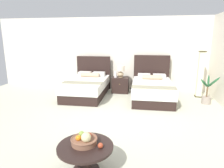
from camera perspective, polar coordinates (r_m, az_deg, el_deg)
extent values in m
cube|color=beige|center=(4.64, -1.24, -10.58)|extent=(9.67, 9.69, 0.02)
cube|color=silver|center=(7.27, 3.29, 8.79)|extent=(9.67, 0.12, 2.60)
cube|color=black|center=(6.47, -7.44, -2.31)|extent=(1.20, 1.99, 0.28)
cube|color=silver|center=(6.40, -7.51, 0.03)|extent=(1.24, 2.03, 0.26)
cube|color=black|center=(7.32, -5.36, 3.33)|extent=(1.24, 0.08, 1.21)
cube|color=silver|center=(7.11, -7.93, 3.01)|extent=(0.42, 0.31, 0.14)
cube|color=white|center=(6.98, -3.89, 2.92)|extent=(0.42, 0.31, 0.14)
cylinder|color=tan|center=(6.82, -6.44, 2.65)|extent=(0.64, 0.16, 0.15)
cube|color=gray|center=(5.96, -8.70, 0.37)|extent=(1.23, 0.37, 0.01)
cube|color=black|center=(6.20, 11.55, -3.23)|extent=(1.19, 1.98, 0.26)
cube|color=silver|center=(6.13, 11.67, -0.85)|extent=(1.23, 2.02, 0.27)
cube|color=black|center=(7.07, 11.38, 3.05)|extent=(1.23, 0.08, 1.28)
cube|color=silver|center=(6.78, 9.33, 2.38)|extent=(0.42, 0.31, 0.14)
cube|color=silver|center=(6.81, 13.60, 2.22)|extent=(0.42, 0.31, 0.14)
cylinder|color=tan|center=(6.56, 11.56, 1.95)|extent=(0.64, 0.16, 0.15)
cube|color=gray|center=(5.49, 12.04, -0.99)|extent=(1.22, 0.39, 0.01)
cube|color=black|center=(6.83, 2.47, -0.28)|extent=(0.56, 0.44, 0.53)
sphere|color=tan|center=(6.58, 2.22, -0.07)|extent=(0.02, 0.02, 0.02)
cylinder|color=tan|center=(6.79, 2.51, 2.03)|extent=(0.15, 0.15, 0.02)
ellipsoid|color=tan|center=(6.77, 2.52, 2.84)|extent=(0.22, 0.22, 0.18)
cylinder|color=#99844C|center=(6.75, 2.53, 3.74)|extent=(0.02, 0.02, 0.04)
cylinder|color=beige|center=(6.73, 2.54, 4.60)|extent=(0.27, 0.27, 0.16)
cylinder|color=silver|center=(6.73, 1.04, 2.73)|extent=(0.09, 0.09, 0.20)
torus|color=silver|center=(6.71, 1.04, 3.62)|extent=(0.09, 0.09, 0.01)
cylinder|color=black|center=(3.00, -7.66, -20.96)|extent=(0.13, 0.13, 0.37)
cylinder|color=black|center=(2.89, -7.79, -17.67)|extent=(0.79, 0.79, 0.04)
cylinder|color=brown|center=(2.91, -8.18, -16.20)|extent=(0.36, 0.36, 0.08)
torus|color=brown|center=(2.89, -8.21, -15.50)|extent=(0.38, 0.38, 0.02)
sphere|color=orange|center=(2.84, -9.78, -15.25)|extent=(0.08, 0.08, 0.08)
sphere|color=beige|center=(2.79, -7.56, -15.15)|extent=(0.14, 0.14, 0.14)
sphere|color=#AE3921|center=(2.90, -6.71, -14.60)|extent=(0.07, 0.07, 0.07)
sphere|color=#86A743|center=(2.94, -8.88, -14.21)|extent=(0.08, 0.08, 0.08)
sphere|color=#B24125|center=(2.79, -3.39, -17.49)|extent=(0.08, 0.08, 0.08)
cube|color=#352E14|center=(6.97, 23.79, -3.27)|extent=(0.21, 0.21, 0.03)
cube|color=#EAEDC7|center=(6.81, 24.35, 2.58)|extent=(0.17, 0.17, 1.42)
cube|color=#352E14|center=(6.73, 24.94, 8.63)|extent=(0.21, 0.21, 0.02)
cylinder|color=gray|center=(6.32, 25.75, -4.26)|extent=(0.26, 0.26, 0.21)
cylinder|color=brown|center=(6.26, 25.98, -2.04)|extent=(0.04, 0.04, 0.30)
ellipsoid|color=#255834|center=(6.21, 27.56, 0.51)|extent=(0.33, 0.11, 0.34)
ellipsoid|color=#255834|center=(6.33, 26.32, 0.82)|extent=(0.14, 0.32, 0.34)
ellipsoid|color=#255834|center=(6.26, 25.28, 0.27)|extent=(0.21, 0.22, 0.25)
ellipsoid|color=#255834|center=(6.10, 25.56, 0.02)|extent=(0.24, 0.23, 0.27)
ellipsoid|color=#255834|center=(6.11, 26.83, -0.13)|extent=(0.13, 0.27, 0.25)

